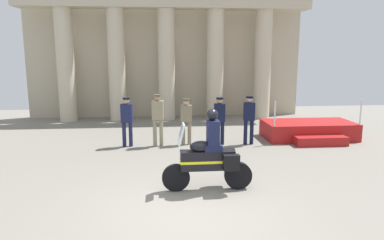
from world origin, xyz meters
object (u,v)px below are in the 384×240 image
at_px(officer_in_row_2, 186,118).
at_px(officer_in_row_4, 249,116).
at_px(motorcycle_with_rider, 211,157).
at_px(officer_in_row_0, 127,118).
at_px(officer_in_row_1, 158,116).
at_px(officer_in_row_3, 219,117).
at_px(reviewing_stand, 309,131).

relative_size(officer_in_row_2, officer_in_row_4, 0.95).
relative_size(officer_in_row_2, motorcycle_with_rider, 0.77).
distance_m(officer_in_row_0, officer_in_row_2, 2.02).
relative_size(officer_in_row_1, officer_in_row_3, 1.07).
xyz_separation_m(officer_in_row_1, officer_in_row_3, (2.12, -0.02, -0.08)).
bearing_deg(officer_in_row_0, officer_in_row_3, -174.28).
distance_m(officer_in_row_3, officer_in_row_4, 1.03).
xyz_separation_m(reviewing_stand, officer_in_row_0, (-6.65, -0.53, 0.69)).
bearing_deg(reviewing_stand, officer_in_row_3, -170.65).
distance_m(officer_in_row_1, officer_in_row_3, 2.12).
distance_m(reviewing_stand, officer_in_row_1, 5.68).
height_order(officer_in_row_3, officer_in_row_4, officer_in_row_4).
relative_size(reviewing_stand, officer_in_row_1, 1.84).
distance_m(reviewing_stand, officer_in_row_4, 2.63).
height_order(officer_in_row_0, officer_in_row_1, officer_in_row_1).
bearing_deg(officer_in_row_3, officer_in_row_0, 5.72).
bearing_deg(officer_in_row_3, reviewing_stand, -164.09).
height_order(reviewing_stand, officer_in_row_3, officer_in_row_3).
relative_size(officer_in_row_0, officer_in_row_1, 0.94).
distance_m(officer_in_row_4, motorcycle_with_rider, 4.50).
bearing_deg(motorcycle_with_rider, officer_in_row_1, -74.12).
bearing_deg(officer_in_row_2, officer_in_row_0, 9.06).
bearing_deg(reviewing_stand, officer_in_row_4, -165.97).
xyz_separation_m(officer_in_row_4, motorcycle_with_rider, (-1.92, -4.07, -0.20)).
bearing_deg(reviewing_stand, motorcycle_with_rider, -133.10).
distance_m(officer_in_row_1, officer_in_row_2, 0.99).
relative_size(officer_in_row_0, officer_in_row_3, 1.01).
height_order(officer_in_row_1, officer_in_row_3, officer_in_row_1).
bearing_deg(motorcycle_with_rider, reviewing_stand, -133.76).
distance_m(officer_in_row_3, motorcycle_with_rider, 4.21).
bearing_deg(motorcycle_with_rider, officer_in_row_2, -87.34).
bearing_deg(officer_in_row_3, motorcycle_with_rider, 84.30).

